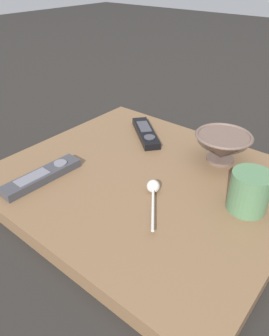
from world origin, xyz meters
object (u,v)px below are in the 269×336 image
Objects in this scene: coffee_mug at (249,191)px; tv_remote_far at (146,133)px; teaspoon at (153,189)px; tv_remote_near at (42,176)px; cereal_bowl at (222,146)px.

coffee_mug is 0.38m from tv_remote_far.
teaspoon is 0.65× the size of tv_remote_near.
tv_remote_near is at bearing 81.63° from tv_remote_far.
tv_remote_far is at bearing 3.24° from cereal_bowl.
cereal_bowl reaches higher than tv_remote_far.
cereal_bowl is 0.19m from coffee_mug.
coffee_mug is (-0.13, 0.14, 0.00)m from cereal_bowl.
tv_remote_near is at bearing 26.75° from teaspoon.
coffee_mug is 0.46m from tv_remote_near.
tv_remote_near is at bearing 26.72° from coffee_mug.
cereal_bowl is 0.45m from tv_remote_near.
teaspoon is at bearing -153.25° from tv_remote_near.
teaspoon reaches higher than tv_remote_far.
cereal_bowl reaches higher than tv_remote_near.
cereal_bowl is 1.11× the size of teaspoon.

